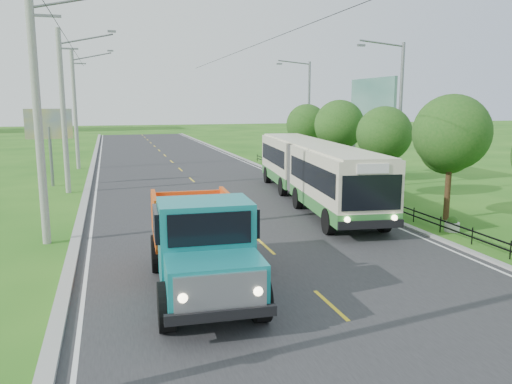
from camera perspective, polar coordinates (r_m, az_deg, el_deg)
name	(u,v)px	position (r m, az deg, el deg)	size (l,w,h in m)	color
ground	(331,306)	(14.42, 8.51, -12.71)	(240.00, 240.00, 0.00)	#215D16
road	(202,189)	(32.99, -6.23, 0.37)	(14.00, 120.00, 0.02)	#28282B
curb_left	(86,193)	(32.51, -18.82, -0.14)	(0.40, 120.00, 0.15)	#9E9E99
curb_right	(303,183)	(34.94, 5.38, 1.00)	(0.30, 120.00, 0.10)	#9E9E99
edge_line_left	(96,194)	(32.50, -17.85, -0.19)	(0.12, 120.00, 0.00)	silver
edge_line_right	(296,184)	(34.76, 4.61, 0.92)	(0.12, 120.00, 0.00)	silver
centre_dash	(331,305)	(14.41, 8.52, -12.63)	(0.12, 2.20, 0.00)	yellow
railing_right	(354,194)	(29.87, 11.18, -0.22)	(0.04, 40.00, 0.60)	black
pole_near	(39,116)	(21.17, -23.60, 8.01)	(3.51, 0.32, 10.00)	gray
pole_mid	(64,111)	(33.11, -21.11, 8.64)	(3.51, 0.32, 10.00)	gray
pole_far	(75,109)	(45.08, -19.94, 8.94)	(3.51, 0.32, 10.00)	gray
tree_third	(450,137)	(25.51, 21.33, 5.89)	(3.60, 3.62, 6.00)	#382314
tree_fourth	(384,137)	(30.50, 14.38, 6.09)	(3.24, 3.31, 5.40)	#382314
tree_fifth	(339,128)	(35.76, 9.46, 7.25)	(3.48, 3.52, 5.80)	#382314
tree_back	(307,127)	(41.25, 5.80, 7.42)	(3.30, 3.36, 5.50)	#382314
streetlight_mid	(398,115)	(30.73, 15.90, 8.51)	(3.02, 0.20, 9.07)	slate
streetlight_far	(307,111)	(43.23, 5.86, 9.20)	(3.02, 0.20, 9.07)	slate
planter_near	(452,225)	(23.60, 21.49, -3.52)	(0.64, 0.64, 0.67)	silver
planter_mid	(363,194)	(30.15, 12.19, -0.19)	(0.64, 0.64, 0.67)	silver
planter_far	(311,175)	(37.27, 6.32, 1.93)	(0.64, 0.64, 0.67)	silver
billboard_left	(49,129)	(36.25, -22.58, 6.68)	(3.00, 0.20, 5.20)	slate
billboard_right	(372,106)	(36.73, 13.11, 9.53)	(0.24, 6.00, 7.30)	slate
bus	(313,168)	(28.29, 6.52, 2.80)	(4.84, 17.33, 3.31)	#307A33
dump_truck	(201,237)	(14.85, -6.33, -5.14)	(3.07, 7.17, 2.96)	teal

